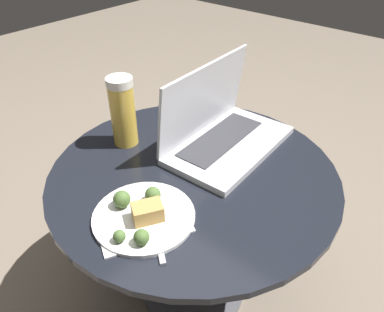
{
  "coord_description": "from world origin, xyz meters",
  "views": [
    {
      "loc": [
        -0.58,
        -0.49,
        1.08
      ],
      "look_at": [
        -0.03,
        -0.02,
        0.56
      ],
      "focal_mm": 35.0,
      "sensor_mm": 36.0,
      "label": 1
    }
  ],
  "objects": [
    {
      "name": "table",
      "position": [
        0.0,
        0.0,
        0.37
      ],
      "size": [
        0.74,
        0.74,
        0.49
      ],
      "color": "#515156",
      "rests_on": "ground_plane"
    },
    {
      "name": "laptop",
      "position": [
        0.15,
        0.02,
        0.54
      ],
      "size": [
        0.38,
        0.23,
        0.23
      ],
      "color": "silver",
      "rests_on": "table"
    },
    {
      "name": "beer_glass",
      "position": [
        -0.02,
        0.23,
        0.59
      ],
      "size": [
        0.07,
        0.07,
        0.2
      ],
      "color": "gold",
      "rests_on": "table"
    },
    {
      "name": "napkin",
      "position": [
        -0.21,
        -0.03,
        0.49
      ],
      "size": [
        0.23,
        0.21,
        0.0
      ],
      "color": "white",
      "rests_on": "table"
    },
    {
      "name": "ground_plane",
      "position": [
        0.0,
        0.0,
        0.0
      ],
      "size": [
        6.0,
        6.0,
        0.0
      ],
      "primitive_type": "plane",
      "color": "#726656"
    },
    {
      "name": "snack_plate",
      "position": [
        -0.2,
        -0.02,
        0.5
      ],
      "size": [
        0.23,
        0.23,
        0.05
      ],
      "color": "white",
      "rests_on": "table"
    },
    {
      "name": "fork",
      "position": [
        -0.21,
        -0.07,
        0.49
      ],
      "size": [
        0.11,
        0.14,
        0.01
      ],
      "color": "#B2B2B7",
      "rests_on": "table"
    }
  ]
}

